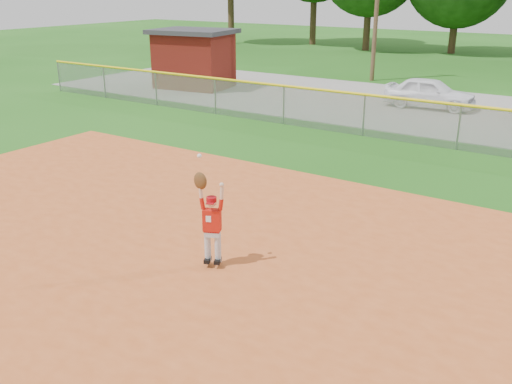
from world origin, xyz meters
TOP-DOWN VIEW (x-y plane):
  - ground at (0.00, 0.00)m, footprint 120.00×120.00m
  - clay_infield at (0.00, -3.00)m, footprint 24.00×16.00m
  - parking_strip at (0.00, 16.00)m, footprint 44.00×10.00m
  - car_white_a at (-2.87, 16.10)m, footprint 3.97×1.79m
  - utility_shed at (-14.86, 14.58)m, footprint 4.41×3.66m
  - outfield_fence at (0.00, 10.00)m, footprint 40.06×0.10m
  - ballplayer at (-1.65, -1.08)m, footprint 0.58×0.35m

SIDE VIEW (x-z plane):
  - ground at x=0.00m, z-range 0.00..0.00m
  - parking_strip at x=0.00m, z-range 0.00..0.03m
  - clay_infield at x=0.00m, z-range 0.00..0.04m
  - car_white_a at x=-2.87m, z-range 0.03..1.35m
  - outfield_fence at x=0.00m, z-range 0.11..1.66m
  - ballplayer at x=-1.65m, z-range -0.06..2.10m
  - utility_shed at x=-14.86m, z-range 0.03..3.03m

